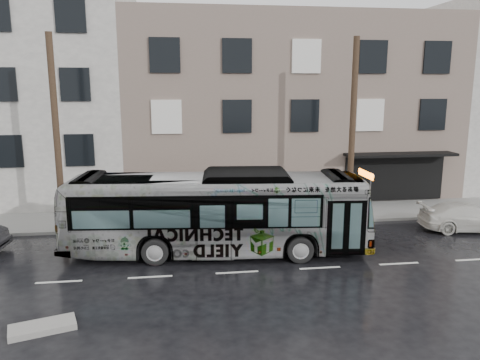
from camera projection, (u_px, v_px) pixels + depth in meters
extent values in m
plane|color=black|center=(229.00, 250.00, 19.89)|extent=(120.00, 120.00, 0.00)
cube|color=gray|center=(219.00, 216.00, 24.63)|extent=(90.00, 3.60, 0.15)
cube|color=#78665C|center=(281.00, 106.00, 31.79)|extent=(20.00, 12.00, 11.00)
cylinder|color=#413020|center=(352.00, 131.00, 23.03)|extent=(0.30, 0.30, 9.00)
cylinder|color=#413020|center=(56.00, 135.00, 21.17)|extent=(0.30, 0.30, 9.00)
cylinder|color=slate|center=(370.00, 195.00, 23.84)|extent=(0.06, 0.06, 2.40)
imported|color=#B2B2B2|center=(217.00, 213.00, 19.20)|extent=(12.62, 4.08, 3.45)
imported|color=beige|center=(468.00, 217.00, 22.43)|extent=(4.75, 2.44, 1.32)
cube|color=#9F9D96|center=(43.00, 327.00, 13.34)|extent=(1.96, 1.30, 0.18)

